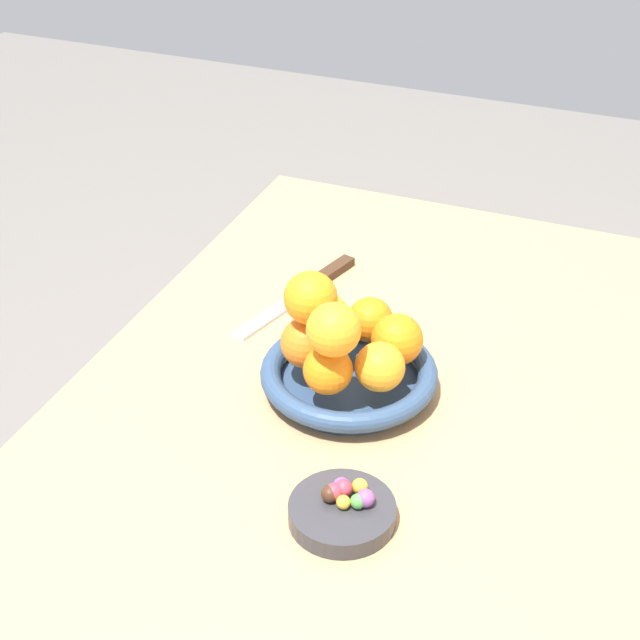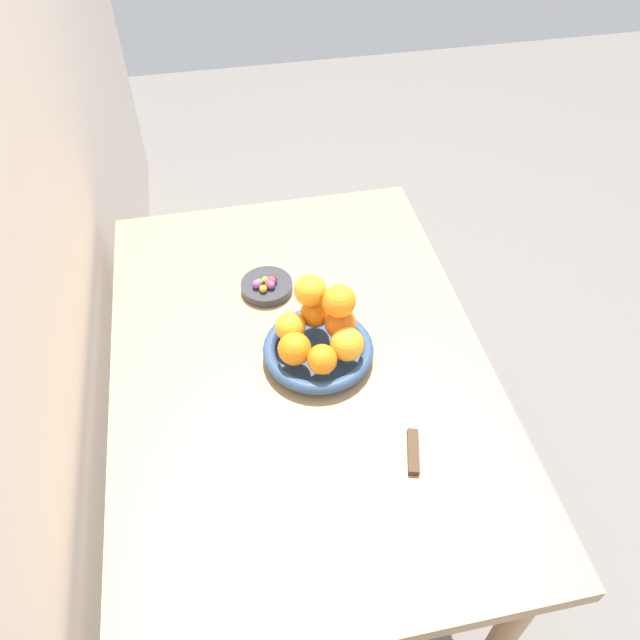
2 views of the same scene
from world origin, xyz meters
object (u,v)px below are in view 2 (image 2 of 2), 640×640
candy_ball_4 (257,284)px  candy_ball_5 (273,280)px  orange_2 (341,323)px  candy_ball_0 (265,280)px  orange_0 (322,359)px  knife (412,424)px  candy_ball_7 (271,285)px  orange_5 (295,349)px  dining_table (301,387)px  orange_6 (339,301)px  fruit_bowl (319,352)px  candy_ball_1 (259,282)px  candy_ball_3 (269,284)px  orange_7 (310,290)px  orange_1 (347,344)px  candy_ball_6 (263,289)px  orange_3 (315,313)px  candy_ball_2 (272,281)px  candy_dish (267,287)px

candy_ball_4 → candy_ball_5: size_ratio=1.05×
orange_2 → candy_ball_0: size_ratio=4.15×
orange_0 → orange_2: 0.10m
knife → candy_ball_7: bearing=27.5°
orange_2 → orange_5: 0.11m
dining_table → candy_ball_5: 0.25m
orange_0 → orange_6: size_ratio=0.90×
fruit_bowl → candy_ball_4: candy_ball_4 is taller
fruit_bowl → candy_ball_5: size_ratio=11.74×
orange_5 → candy_ball_1: orange_5 is taller
candy_ball_3 → orange_7: bearing=-154.6°
orange_7 → orange_1: bearing=-152.7°
candy_ball_6 → candy_ball_7: 0.02m
fruit_bowl → orange_1: size_ratio=3.34×
orange_3 → candy_ball_2: size_ratio=3.01×
fruit_bowl → candy_ball_7: 0.22m
candy_dish → orange_1: size_ratio=1.73×
orange_5 → candy_ball_1: size_ratio=3.89×
candy_ball_1 → dining_table: bearing=-166.4°
candy_ball_1 → candy_ball_6: bearing=-165.2°
dining_table → candy_ball_2: (0.21, 0.02, 0.12)m
candy_ball_5 → knife: bearing=-154.3°
candy_ball_0 → knife: 0.47m
candy_ball_1 → knife: candy_ball_1 is taller
candy_ball_1 → orange_5: bearing=-171.0°
orange_1 → orange_2: bearing=-0.3°
orange_5 → candy_ball_6: bearing=8.4°
orange_1 → knife: bearing=-150.3°
orange_5 → candy_ball_5: (0.25, 0.01, -0.04)m
orange_3 → candy_ball_5: size_ratio=3.15×
orange_3 → candy_ball_1: bearing=31.7°
orange_2 → candy_ball_4: 0.24m
orange_2 → candy_ball_7: 0.22m
dining_table → candy_ball_4: candy_ball_4 is taller
orange_1 → candy_ball_0: orange_1 is taller
orange_5 → candy_ball_3: (0.23, 0.02, -0.04)m
fruit_bowl → candy_ball_1: 0.24m
candy_dish → candy_ball_6: bearing=158.1°
dining_table → orange_5: orange_5 is taller
candy_dish → knife: (-0.42, -0.21, -0.01)m
candy_ball_3 → candy_ball_4: (0.01, 0.03, -0.00)m
orange_0 → orange_2: (0.08, -0.05, 0.00)m
orange_6 → knife: (-0.21, -0.10, -0.13)m
orange_6 → candy_ball_3: 0.24m
dining_table → orange_1: size_ratio=16.34×
candy_ball_0 → candy_dish: bearing=-139.7°
orange_6 → candy_ball_1: orange_6 is taller
orange_1 → candy_ball_1: (0.25, 0.14, -0.04)m
orange_5 → candy_ball_2: size_ratio=3.26×
candy_ball_5 → candy_ball_3: bearing=141.5°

